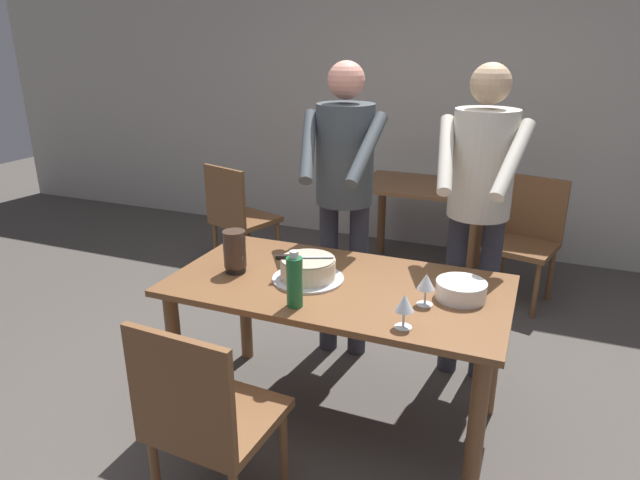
{
  "coord_description": "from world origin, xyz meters",
  "views": [
    {
      "loc": [
        0.82,
        -2.22,
        1.82
      ],
      "look_at": [
        -0.14,
        0.13,
        0.9
      ],
      "focal_mm": 31.15,
      "sensor_mm": 36.0,
      "label": 1
    }
  ],
  "objects_px": {
    "background_chair_1": "(238,215)",
    "background_table": "(424,204)",
    "wine_glass_near": "(404,304)",
    "wine_glass_far": "(426,283)",
    "water_bottle": "(295,281)",
    "hurricane_lamp": "(235,251)",
    "plate_stack": "(461,290)",
    "person_cutting_cake": "(344,181)",
    "chair_near_side": "(206,417)",
    "cake_knife": "(292,257)",
    "main_dining_table": "(338,305)",
    "background_chair_0": "(526,236)",
    "cake_on_platter": "(308,270)",
    "person_standing_beside": "(480,193)"
  },
  "relations": [
    {
      "from": "chair_near_side",
      "to": "plate_stack",
      "type": "bearing_deg",
      "value": 46.81
    },
    {
      "from": "cake_on_platter",
      "to": "wine_glass_far",
      "type": "xyz_separation_m",
      "value": [
        0.57,
        -0.05,
        0.05
      ]
    },
    {
      "from": "cake_knife",
      "to": "wine_glass_near",
      "type": "relative_size",
      "value": 1.78
    },
    {
      "from": "chair_near_side",
      "to": "background_chair_1",
      "type": "bearing_deg",
      "value": 117.41
    },
    {
      "from": "hurricane_lamp",
      "to": "background_chair_1",
      "type": "bearing_deg",
      "value": 120.14
    },
    {
      "from": "wine_glass_near",
      "to": "background_chair_1",
      "type": "distance_m",
      "value": 2.55
    },
    {
      "from": "cake_knife",
      "to": "background_table",
      "type": "relative_size",
      "value": 0.26
    },
    {
      "from": "background_table",
      "to": "background_chair_0",
      "type": "distance_m",
      "value": 0.84
    },
    {
      "from": "background_table",
      "to": "plate_stack",
      "type": "bearing_deg",
      "value": -73.83
    },
    {
      "from": "water_bottle",
      "to": "cake_knife",
      "type": "bearing_deg",
      "value": 116.78
    },
    {
      "from": "wine_glass_far",
      "to": "background_table",
      "type": "xyz_separation_m",
      "value": [
        -0.45,
        2.13,
        -0.28
      ]
    },
    {
      "from": "water_bottle",
      "to": "hurricane_lamp",
      "type": "xyz_separation_m",
      "value": [
        -0.42,
        0.23,
        -0.01
      ]
    },
    {
      "from": "cake_knife",
      "to": "background_chair_0",
      "type": "bearing_deg",
      "value": 62.31
    },
    {
      "from": "cake_on_platter",
      "to": "wine_glass_near",
      "type": "relative_size",
      "value": 2.36
    },
    {
      "from": "hurricane_lamp",
      "to": "background_chair_0",
      "type": "xyz_separation_m",
      "value": [
        1.28,
        1.88,
        -0.37
      ]
    },
    {
      "from": "cake_on_platter",
      "to": "background_chair_1",
      "type": "bearing_deg",
      "value": 130.1
    },
    {
      "from": "chair_near_side",
      "to": "background_table",
      "type": "xyz_separation_m",
      "value": [
        0.2,
        2.85,
        0.09
      ]
    },
    {
      "from": "background_chair_1",
      "to": "background_table",
      "type": "bearing_deg",
      "value": 22.81
    },
    {
      "from": "cake_knife",
      "to": "background_chair_1",
      "type": "distance_m",
      "value": 1.98
    },
    {
      "from": "wine_glass_far",
      "to": "main_dining_table",
      "type": "bearing_deg",
      "value": 170.22
    },
    {
      "from": "cake_on_platter",
      "to": "background_chair_0",
      "type": "distance_m",
      "value": 2.07
    },
    {
      "from": "wine_glass_near",
      "to": "person_standing_beside",
      "type": "distance_m",
      "value": 0.99
    },
    {
      "from": "main_dining_table",
      "to": "background_table",
      "type": "bearing_deg",
      "value": 90.78
    },
    {
      "from": "main_dining_table",
      "to": "plate_stack",
      "type": "xyz_separation_m",
      "value": [
        0.55,
        0.05,
        0.16
      ]
    },
    {
      "from": "background_table",
      "to": "hurricane_lamp",
      "type": "bearing_deg",
      "value": -102.79
    },
    {
      "from": "cake_on_platter",
      "to": "water_bottle",
      "type": "relative_size",
      "value": 1.36
    },
    {
      "from": "water_bottle",
      "to": "person_standing_beside",
      "type": "height_order",
      "value": "person_standing_beside"
    },
    {
      "from": "water_bottle",
      "to": "person_cutting_cake",
      "type": "bearing_deg",
      "value": 96.93
    },
    {
      "from": "hurricane_lamp",
      "to": "background_chair_0",
      "type": "distance_m",
      "value": 2.3
    },
    {
      "from": "cake_on_platter",
      "to": "water_bottle",
      "type": "distance_m",
      "value": 0.28
    },
    {
      "from": "plate_stack",
      "to": "background_table",
      "type": "height_order",
      "value": "plate_stack"
    },
    {
      "from": "wine_glass_far",
      "to": "person_cutting_cake",
      "type": "relative_size",
      "value": 0.08
    },
    {
      "from": "wine_glass_near",
      "to": "background_chair_0",
      "type": "xyz_separation_m",
      "value": [
        0.38,
        2.12,
        -0.36
      ]
    },
    {
      "from": "wine_glass_far",
      "to": "background_chair_1",
      "type": "relative_size",
      "value": 0.16
    },
    {
      "from": "water_bottle",
      "to": "cake_on_platter",
      "type": "bearing_deg",
      "value": 101.76
    },
    {
      "from": "cake_knife",
      "to": "main_dining_table",
      "type": "bearing_deg",
      "value": 13.14
    },
    {
      "from": "person_standing_beside",
      "to": "wine_glass_far",
      "type": "bearing_deg",
      "value": -98.52
    },
    {
      "from": "wine_glass_near",
      "to": "background_chair_1",
      "type": "bearing_deg",
      "value": 135.19
    },
    {
      "from": "plate_stack",
      "to": "person_cutting_cake",
      "type": "distance_m",
      "value": 0.99
    },
    {
      "from": "wine_glass_near",
      "to": "wine_glass_far",
      "type": "relative_size",
      "value": 1.0
    },
    {
      "from": "chair_near_side",
      "to": "background_chair_0",
      "type": "xyz_separation_m",
      "value": [
        1.0,
        2.6,
        0.0
      ]
    },
    {
      "from": "chair_near_side",
      "to": "background_table",
      "type": "distance_m",
      "value": 2.86
    },
    {
      "from": "cake_on_platter",
      "to": "cake_knife",
      "type": "bearing_deg",
      "value": -156.78
    },
    {
      "from": "hurricane_lamp",
      "to": "person_cutting_cake",
      "type": "distance_m",
      "value": 0.79
    },
    {
      "from": "main_dining_table",
      "to": "hurricane_lamp",
      "type": "relative_size",
      "value": 7.45
    },
    {
      "from": "main_dining_table",
      "to": "cake_knife",
      "type": "relative_size",
      "value": 6.09
    },
    {
      "from": "background_table",
      "to": "wine_glass_far",
      "type": "bearing_deg",
      "value": -78.04
    },
    {
      "from": "background_chair_1",
      "to": "background_chair_0",
      "type": "bearing_deg",
      "value": 8.82
    },
    {
      "from": "person_standing_beside",
      "to": "background_chair_1",
      "type": "xyz_separation_m",
      "value": [
        -1.94,
        0.83,
        -0.58
      ]
    },
    {
      "from": "plate_stack",
      "to": "hurricane_lamp",
      "type": "distance_m",
      "value": 1.07
    }
  ]
}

